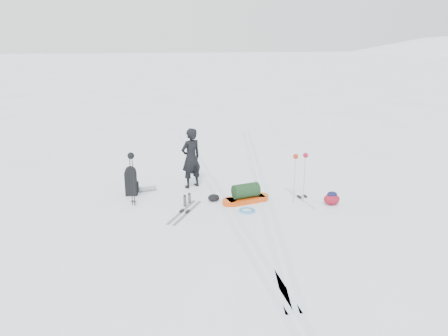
{
  "coord_description": "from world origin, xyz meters",
  "views": [
    {
      "loc": [
        -1.64,
        -10.68,
        4.31
      ],
      "look_at": [
        0.01,
        0.13,
        0.95
      ],
      "focal_mm": 35.0,
      "sensor_mm": 36.0,
      "label": 1
    }
  ],
  "objects": [
    {
      "name": "touring_skis_grey",
      "position": [
        -1.08,
        -0.45,
        0.01
      ],
      "size": [
        0.98,
        1.55,
        0.06
      ],
      "rotation": [
        0.0,
        0.0,
        1.08
      ],
      "color": "gray",
      "rests_on": "ground"
    },
    {
      "name": "ski_poles_black",
      "position": [
        -2.37,
        0.25,
        1.18
      ],
      "size": [
        0.18,
        0.18,
        1.44
      ],
      "rotation": [
        0.0,
        0.0,
        0.19
      ],
      "color": "black",
      "rests_on": "ground"
    },
    {
      "name": "rope_coil",
      "position": [
        0.49,
        -0.6,
        0.03
      ],
      "size": [
        0.58,
        0.58,
        0.05
      ],
      "rotation": [
        0.0,
        0.0,
        0.44
      ],
      "color": "#5AA7DC",
      "rests_on": "ground"
    },
    {
      "name": "expedition_rucksack",
      "position": [
        -2.41,
        1.06,
        0.38
      ],
      "size": [
        0.85,
        0.5,
        0.82
      ],
      "rotation": [
        0.0,
        0.0,
        -0.05
      ],
      "color": "black",
      "rests_on": "ground"
    },
    {
      "name": "touring_skis_white",
      "position": [
        2.18,
        0.09,
        0.01
      ],
      "size": [
        0.56,
        1.73,
        0.06
      ],
      "rotation": [
        0.0,
        0.0,
        -1.39
      ],
      "color": "#B9BCC0",
      "rests_on": "ground"
    },
    {
      "name": "small_daypack",
      "position": [
        2.79,
        -0.5,
        0.18
      ],
      "size": [
        0.42,
        0.32,
        0.36
      ],
      "rotation": [
        0.0,
        0.0,
        0.0
      ],
      "color": "maroon",
      "rests_on": "ground"
    },
    {
      "name": "skier",
      "position": [
        -0.75,
        1.45,
        0.88
      ],
      "size": [
        0.77,
        0.69,
        1.76
      ],
      "primitive_type": "imported",
      "rotation": [
        0.0,
        0.0,
        3.67
      ],
      "color": "black",
      "rests_on": "ground"
    },
    {
      "name": "ski_tracks",
      "position": [
        0.61,
        0.88,
        0.0
      ],
      "size": [
        3.38,
        17.97,
        0.01
      ],
      "color": "silver",
      "rests_on": "ground"
    },
    {
      "name": "pulk_sled",
      "position": [
        0.59,
        0.03,
        0.2
      ],
      "size": [
        1.4,
        0.73,
        0.51
      ],
      "rotation": [
        0.0,
        0.0,
        0.27
      ],
      "color": "#D9430C",
      "rests_on": "ground"
    },
    {
      "name": "stuff_sack",
      "position": [
        -0.25,
        0.21,
        0.1
      ],
      "size": [
        0.31,
        0.24,
        0.19
      ],
      "rotation": [
        0.0,
        0.0,
        -0.0
      ],
      "color": "black",
      "rests_on": "ground"
    },
    {
      "name": "snow_hill_backdrop",
      "position": [
        62.69,
        84.02,
        -69.02
      ],
      "size": [
        359.5,
        192.0,
        162.45
      ],
      "color": "silver",
      "rests_on": "ground"
    },
    {
      "name": "thermos_pair",
      "position": [
        -0.98,
        0.06,
        0.15
      ],
      "size": [
        0.22,
        0.28,
        0.31
      ],
      "rotation": [
        0.0,
        0.0,
        0.17
      ],
      "color": "#53545A",
      "rests_on": "ground"
    },
    {
      "name": "ground",
      "position": [
        0.0,
        0.0,
        0.0
      ],
      "size": [
        200.0,
        200.0,
        0.0
      ],
      "primitive_type": "plane",
      "color": "white",
      "rests_on": "ground"
    },
    {
      "name": "ski_poles_silver",
      "position": [
        1.99,
        -0.17,
        1.13
      ],
      "size": [
        0.42,
        0.2,
        1.35
      ],
      "rotation": [
        0.0,
        0.0,
        0.38
      ],
      "color": "#B6B9BD",
      "rests_on": "ground"
    }
  ]
}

